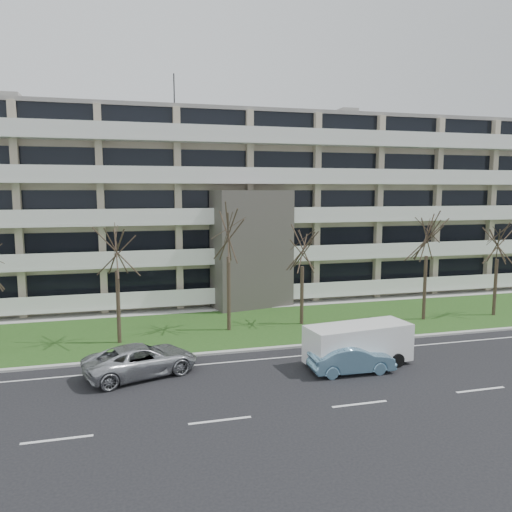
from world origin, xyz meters
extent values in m
plane|color=black|center=(0.00, 0.00, 0.00)|extent=(160.00, 160.00, 0.00)
cube|color=#204918|center=(0.00, 13.00, 0.03)|extent=(90.00, 10.00, 0.06)
cube|color=#B2B2AD|center=(0.00, 8.00, 0.06)|extent=(90.00, 0.35, 0.12)
cube|color=#B2B2AD|center=(0.00, 18.50, 0.04)|extent=(90.00, 2.00, 0.08)
cube|color=white|center=(0.00, 6.50, 0.01)|extent=(90.00, 0.12, 0.01)
cube|color=tan|center=(0.00, 25.50, 7.50)|extent=(60.00, 12.00, 15.00)
cube|color=gray|center=(0.00, 25.50, 15.15)|extent=(60.50, 12.50, 0.30)
cube|color=#4C4742|center=(0.00, 18.50, 4.50)|extent=(6.39, 3.69, 9.00)
cube|color=black|center=(0.00, 18.30, 2.00)|extent=(4.92, 1.19, 3.50)
cube|color=gray|center=(-18.00, 25.50, 15.90)|extent=(2.00, 2.00, 1.20)
cylinder|color=black|center=(-5.00, 25.50, 17.00)|extent=(0.10, 0.10, 3.50)
cube|color=black|center=(0.00, 19.48, 2.10)|extent=(58.00, 0.10, 1.80)
cube|color=white|center=(0.00, 18.80, 0.60)|extent=(58.00, 1.40, 0.22)
cube|color=white|center=(0.00, 18.15, 1.20)|extent=(58.00, 0.08, 1.00)
cube|color=black|center=(0.00, 19.48, 5.10)|extent=(58.00, 0.10, 1.80)
cube|color=white|center=(0.00, 18.80, 3.60)|extent=(58.00, 1.40, 0.22)
cube|color=white|center=(0.00, 18.15, 4.20)|extent=(58.00, 0.08, 1.00)
cube|color=black|center=(0.00, 19.48, 8.10)|extent=(58.00, 0.10, 1.80)
cube|color=white|center=(0.00, 18.80, 6.60)|extent=(58.00, 1.40, 0.22)
cube|color=white|center=(0.00, 18.15, 7.20)|extent=(58.00, 0.08, 1.00)
cube|color=black|center=(0.00, 19.48, 11.10)|extent=(58.00, 0.10, 1.80)
cube|color=white|center=(0.00, 18.80, 9.60)|extent=(58.00, 1.40, 0.22)
cube|color=white|center=(0.00, 18.15, 10.20)|extent=(58.00, 0.08, 1.00)
cube|color=black|center=(0.00, 19.48, 14.10)|extent=(58.00, 0.10, 1.80)
cube|color=white|center=(0.00, 18.80, 12.60)|extent=(58.00, 1.40, 0.22)
cube|color=white|center=(0.00, 18.15, 13.20)|extent=(58.00, 0.08, 1.00)
imported|color=#B2B5BA|center=(-8.81, 5.80, 0.76)|extent=(5.99, 4.09, 1.52)
imported|color=#72A4C5|center=(1.26, 3.49, 0.70)|extent=(4.25, 1.54, 1.39)
cube|color=white|center=(2.07, 4.42, 1.17)|extent=(5.67, 2.66, 1.92)
cube|color=black|center=(2.07, 4.42, 1.72)|extent=(5.25, 2.46, 0.71)
cube|color=white|center=(4.64, 4.73, 1.01)|extent=(0.58, 1.95, 1.22)
cylinder|color=black|center=(0.48, 3.22, 0.35)|extent=(0.73, 0.34, 0.71)
cylinder|color=black|center=(0.24, 5.23, 0.35)|extent=(0.73, 0.34, 0.71)
cylinder|color=black|center=(3.90, 3.62, 0.35)|extent=(0.73, 0.34, 0.71)
cylinder|color=black|center=(3.66, 5.63, 0.35)|extent=(0.73, 0.34, 0.71)
cylinder|color=#382B21|center=(-9.91, 11.34, 2.18)|extent=(0.24, 0.24, 4.37)
cylinder|color=#382B21|center=(-3.10, 12.37, 2.41)|extent=(0.24, 0.24, 4.82)
cylinder|color=#382B21|center=(1.94, 12.57, 1.98)|extent=(0.24, 0.24, 3.96)
cylinder|color=#382B21|center=(10.60, 11.57, 2.25)|extent=(0.24, 0.24, 4.51)
cylinder|color=#382B21|center=(16.20, 11.34, 2.06)|extent=(0.24, 0.24, 4.12)
camera|label=1|loc=(-9.35, -18.32, 8.96)|focal=35.00mm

